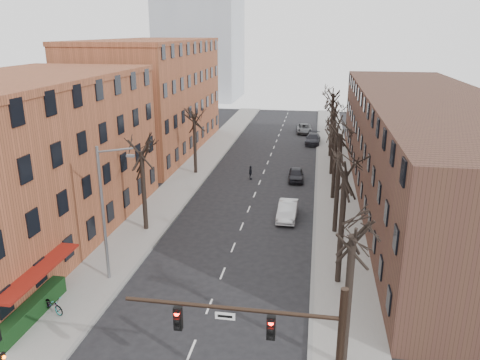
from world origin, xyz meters
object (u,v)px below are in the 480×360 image
at_px(silver_sedan, 288,210).
at_px(parked_car_mid, 313,139).
at_px(parked_car_near, 296,174).
at_px(bicycle, 52,304).

bearing_deg(silver_sedan, parked_car_mid, 87.93).
height_order(silver_sedan, parked_car_near, silver_sedan).
xyz_separation_m(silver_sedan, bicycle, (-12.37, -16.68, -0.10)).
bearing_deg(parked_car_near, silver_sedan, -94.12).
height_order(silver_sedan, parked_car_mid, silver_sedan).
bearing_deg(parked_car_near, parked_car_mid, 81.85).
height_order(parked_car_near, bicycle, parked_car_near).
height_order(parked_car_mid, bicycle, parked_car_mid).
bearing_deg(parked_car_mid, parked_car_near, -91.81).
xyz_separation_m(silver_sedan, parked_car_near, (0.16, 10.93, -0.06)).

